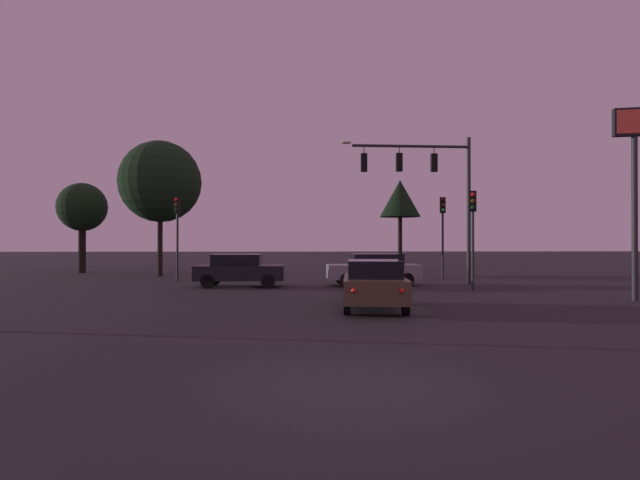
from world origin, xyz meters
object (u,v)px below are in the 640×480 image
Objects in this scene: car_nearside_lane at (374,284)px; tree_center_horizon at (82,208)px; traffic_light_median at (473,220)px; tree_left_far at (160,182)px; store_sign_illuminated at (635,159)px; traffic_light_corner_left at (177,222)px; tree_behind_sign at (400,199)px; car_crossing_right at (239,270)px; car_crossing_left at (374,269)px; traffic_light_corner_right at (443,221)px; traffic_signal_mast_arm at (429,180)px.

tree_center_horizon is (-17.09, 19.27, 3.62)m from car_nearside_lane.
traffic_light_median is 0.52× the size of tree_left_far.
tree_left_far is at bearing 146.39° from store_sign_illuminated.
traffic_light_corner_left is 0.65× the size of store_sign_illuminated.
traffic_light_corner_left is 0.65× the size of tree_behind_sign.
traffic_light_corner_left reaches higher than car_crossing_right.
traffic_light_median is at bearing -90.88° from tree_behind_sign.
traffic_light_median is 5.21m from car_crossing_left.
traffic_light_corner_right reaches higher than car_crossing_right.
traffic_light_corner_left reaches higher than traffic_light_median.
car_crossing_right is 0.61× the size of store_sign_illuminated.
store_sign_illuminated is at bearing 11.55° from car_nearside_lane.
car_crossing_left is 0.74× the size of tree_center_horizon.
store_sign_illuminated is at bearing -33.61° from tree_left_far.
car_crossing_left is at bearing -138.37° from traffic_light_corner_right.
car_crossing_right is at bearing 122.43° from car_nearside_lane.
tree_left_far is at bearing 150.25° from car_crossing_left.
traffic_signal_mast_arm reaches higher than traffic_light_corner_left.
tree_behind_sign reaches higher than car_nearside_lane.
car_crossing_left is 21.53m from tree_center_horizon.
car_crossing_left is 14.82m from tree_left_far.
tree_behind_sign is (-0.31, 10.58, 2.18)m from traffic_light_corner_right.
traffic_signal_mast_arm is at bearing 109.67° from traffic_light_median.
tree_behind_sign is 1.13× the size of tree_center_horizon.
tree_left_far is (-5.71, 7.50, 4.98)m from car_crossing_right.
traffic_light_corner_right is 6.51m from car_crossing_left.
traffic_signal_mast_arm is 1.70× the size of traffic_light_median.
traffic_light_median is at bearing -30.63° from tree_left_far.
traffic_light_median is at bearing -30.62° from tree_center_horizon.
tree_behind_sign is at bearing 89.12° from traffic_light_median.
car_nearside_lane is 24.30m from tree_behind_sign.
car_crossing_right is 16.79m from tree_center_horizon.
traffic_light_corner_left is 10.68m from car_crossing_left.
car_crossing_left is 11.50m from store_sign_illuminated.
traffic_light_corner_right is 1.11× the size of car_crossing_right.
store_sign_illuminated is (14.75, -6.10, 4.24)m from car_crossing_right.
car_crossing_right is 0.60× the size of tree_behind_sign.
traffic_signal_mast_arm is 9.08m from store_sign_illuminated.
tree_center_horizon reaches higher than traffic_light_median.
tree_center_horizon is at bearing 147.08° from store_sign_illuminated.
traffic_light_corner_right reaches higher than car_crossing_left.
traffic_light_median is 25.95m from tree_center_horizon.
store_sign_illuminated is at bearing -32.92° from tree_center_horizon.
traffic_light_corner_right reaches higher than traffic_light_corner_left.
tree_behind_sign reaches higher than car_crossing_left.
tree_behind_sign is (-4.15, 21.25, 0.41)m from store_sign_illuminated.
tree_behind_sign is 0.84× the size of tree_left_far.
traffic_light_median is (1.11, -3.10, -2.12)m from traffic_signal_mast_arm.
tree_center_horizon is (-8.32, 7.93, 1.25)m from traffic_light_corner_left.
car_crossing_left is at bearing -15.00° from traffic_light_corner_left.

